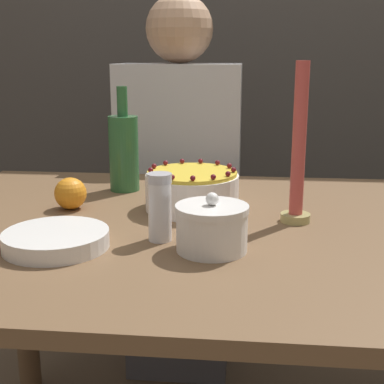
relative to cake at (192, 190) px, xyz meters
name	(u,v)px	position (x,y,z in m)	size (l,w,h in m)	color
wall_behind	(246,3)	(0.10, 1.29, 0.52)	(8.00, 0.05, 2.60)	#4C4742
dining_table	(234,272)	(0.10, -0.11, -0.15)	(1.47, 0.94, 0.73)	brown
cake	(192,190)	(0.00, 0.00, 0.00)	(0.22, 0.22, 0.10)	white
sugar_bowl	(212,228)	(0.06, -0.27, 0.00)	(0.13, 0.13, 0.11)	white
sugar_shaker	(160,207)	(-0.04, -0.22, 0.02)	(0.05, 0.05, 0.13)	white
plate_stack	(56,239)	(-0.23, -0.28, -0.03)	(0.20, 0.20, 0.03)	white
candle	(298,157)	(0.23, -0.07, 0.10)	(0.06, 0.06, 0.34)	tan
bottle	(124,151)	(-0.20, 0.16, 0.06)	(0.08, 0.08, 0.27)	#2D6638
orange_fruit_0	(70,193)	(-0.28, -0.03, -0.01)	(0.07, 0.07, 0.07)	orange
person_man_blue_shirt	(180,211)	(-0.10, 0.56, -0.22)	(0.40, 0.34, 1.27)	#595960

